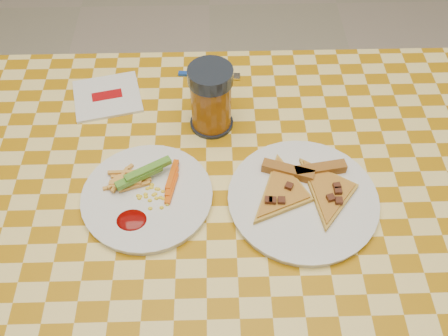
# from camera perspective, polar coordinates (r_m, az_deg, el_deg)

# --- Properties ---
(table) EXTENTS (1.28, 0.88, 0.76)m
(table) POSITION_cam_1_polar(r_m,az_deg,el_deg) (0.97, -1.90, -6.85)
(table) COLOR white
(table) RESTS_ON ground
(plate_left) EXTENTS (0.27, 0.27, 0.01)m
(plate_left) POSITION_cam_1_polar(r_m,az_deg,el_deg) (0.92, -8.76, -3.33)
(plate_left) COLOR white
(plate_left) RESTS_ON table
(plate_right) EXTENTS (0.31, 0.31, 0.01)m
(plate_right) POSITION_cam_1_polar(r_m,az_deg,el_deg) (0.92, 8.98, -3.63)
(plate_right) COLOR white
(plate_right) RESTS_ON table
(fries_veggies) EXTENTS (0.16, 0.15, 0.04)m
(fries_veggies) POSITION_cam_1_polar(r_m,az_deg,el_deg) (0.92, -9.35, -2.01)
(fries_veggies) COLOR #F9C04F
(fries_veggies) RESTS_ON plate_left
(pizza_slices) EXTENTS (0.24, 0.22, 0.02)m
(pizza_slices) POSITION_cam_1_polar(r_m,az_deg,el_deg) (0.91, 9.18, -2.37)
(pizza_slices) COLOR gold
(pizza_slices) RESTS_ON plate_right
(drink_glass) EXTENTS (0.09, 0.09, 0.14)m
(drink_glass) POSITION_cam_1_polar(r_m,az_deg,el_deg) (0.98, -1.50, 7.90)
(drink_glass) COLOR black
(drink_glass) RESTS_ON table
(napkin) EXTENTS (0.16, 0.16, 0.01)m
(napkin) POSITION_cam_1_polar(r_m,az_deg,el_deg) (1.12, -13.20, 7.98)
(napkin) COLOR white
(napkin) RESTS_ON table
(fork) EXTENTS (0.14, 0.03, 0.01)m
(fork) POSITION_cam_1_polar(r_m,az_deg,el_deg) (1.14, -1.61, 10.58)
(fork) COLOR #163C9A
(fork) RESTS_ON table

